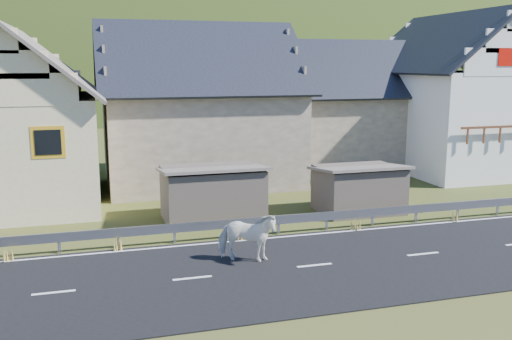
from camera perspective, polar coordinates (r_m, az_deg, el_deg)
name	(u,v)px	position (r m, az deg, el deg)	size (l,w,h in m)	color
ground	(314,267)	(18.83, 5.86, -9.58)	(160.00, 160.00, 0.00)	#2D3E11
road	(314,266)	(18.82, 5.86, -9.53)	(60.00, 7.00, 0.04)	black
lane_markings	(314,265)	(18.81, 5.86, -9.46)	(60.00, 6.60, 0.01)	silver
guardrail	(279,220)	(21.94, 2.27, -5.05)	(28.10, 0.09, 0.75)	#93969B
shed_left	(212,194)	(23.94, -4.41, -2.41)	(4.30, 3.30, 2.40)	brown
shed_right	(359,189)	(25.60, 10.22, -1.92)	(3.80, 2.90, 2.20)	brown
house_cream	(16,110)	(28.61, -22.86, 5.52)	(7.80, 9.80, 8.30)	#F8E2AB
house_stone_a	(197,97)	(31.92, -5.90, 7.24)	(10.80, 9.80, 8.90)	tan
house_stone_b	(347,99)	(36.94, 9.08, 7.00)	(9.80, 8.80, 8.10)	tan
house_white	(458,87)	(37.35, 19.56, 7.83)	(8.80, 10.80, 9.70)	white
mountain	(128,143)	(198.47, -12.71, 2.69)	(440.00, 280.00, 260.00)	#1D340D
horse	(247,237)	(18.83, -0.93, -6.71)	(1.98, 0.90, 1.67)	white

